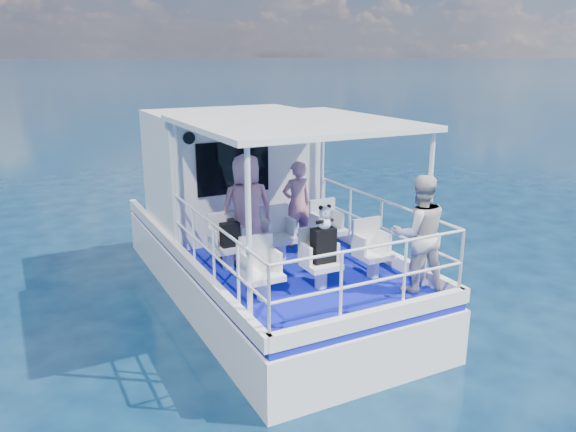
# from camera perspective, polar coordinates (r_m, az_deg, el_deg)

# --- Properties ---
(ground) EXTENTS (2000.00, 2000.00, 0.00)m
(ground) POSITION_cam_1_polar(r_m,az_deg,el_deg) (9.32, -0.21, -9.95)
(ground) COLOR #071B34
(ground) RESTS_ON ground
(hull) EXTENTS (3.00, 7.00, 1.60)m
(hull) POSITION_cam_1_polar(r_m,az_deg,el_deg) (10.14, -2.79, -7.74)
(hull) COLOR white
(hull) RESTS_ON ground
(deck) EXTENTS (2.90, 6.90, 0.10)m
(deck) POSITION_cam_1_polar(r_m,az_deg,el_deg) (9.83, -2.85, -3.20)
(deck) COLOR #0B11A0
(deck) RESTS_ON hull
(cabin) EXTENTS (2.85, 2.00, 2.20)m
(cabin) POSITION_cam_1_polar(r_m,az_deg,el_deg) (10.69, -5.82, 4.69)
(cabin) COLOR white
(cabin) RESTS_ON deck
(canopy) EXTENTS (3.00, 3.20, 0.08)m
(canopy) POSITION_cam_1_polar(r_m,az_deg,el_deg) (8.26, 0.40, 9.46)
(canopy) COLOR white
(canopy) RESTS_ON cabin
(canopy_posts) EXTENTS (2.77, 2.97, 2.20)m
(canopy_posts) POSITION_cam_1_polar(r_m,az_deg,el_deg) (8.42, 0.55, 1.70)
(canopy_posts) COLOR white
(canopy_posts) RESTS_ON deck
(railings) EXTENTS (2.84, 3.59, 1.00)m
(railings) POSITION_cam_1_polar(r_m,az_deg,el_deg) (8.32, 1.57, -2.80)
(railings) COLOR white
(railings) RESTS_ON deck
(seat_port_fwd) EXTENTS (0.48, 0.46, 0.38)m
(seat_port_fwd) POSITION_cam_1_polar(r_m,az_deg,el_deg) (8.73, -6.10, -4.12)
(seat_port_fwd) COLOR silver
(seat_port_fwd) RESTS_ON deck
(seat_center_fwd) EXTENTS (0.48, 0.46, 0.38)m
(seat_center_fwd) POSITION_cam_1_polar(r_m,az_deg,el_deg) (9.07, -0.79, -3.25)
(seat_center_fwd) COLOR silver
(seat_center_fwd) RESTS_ON deck
(seat_stbd_fwd) EXTENTS (0.48, 0.46, 0.38)m
(seat_stbd_fwd) POSITION_cam_1_polar(r_m,az_deg,el_deg) (9.48, 4.10, -2.43)
(seat_stbd_fwd) COLOR silver
(seat_stbd_fwd) RESTS_ON deck
(seat_port_aft) EXTENTS (0.48, 0.46, 0.38)m
(seat_port_aft) POSITION_cam_1_polar(r_m,az_deg,el_deg) (7.61, -2.53, -7.13)
(seat_port_aft) COLOR silver
(seat_port_aft) RESTS_ON deck
(seat_center_aft) EXTENTS (0.48, 0.46, 0.38)m
(seat_center_aft) POSITION_cam_1_polar(r_m,az_deg,el_deg) (8.00, 3.37, -5.98)
(seat_center_aft) COLOR silver
(seat_center_aft) RESTS_ON deck
(seat_stbd_aft) EXTENTS (0.48, 0.46, 0.38)m
(seat_stbd_aft) POSITION_cam_1_polar(r_m,az_deg,el_deg) (8.46, 8.65, -4.88)
(seat_stbd_aft) COLOR silver
(seat_stbd_aft) RESTS_ON deck
(passenger_port_fwd) EXTENTS (0.70, 0.54, 1.73)m
(passenger_port_fwd) POSITION_cam_1_polar(r_m,az_deg,el_deg) (8.80, -4.22, 0.72)
(passenger_port_fwd) COLOR pink
(passenger_port_fwd) RESTS_ON deck
(passenger_stbd_fwd) EXTENTS (0.55, 0.37, 1.48)m
(passenger_stbd_fwd) POSITION_cam_1_polar(r_m,az_deg,el_deg) (9.58, 0.91, 1.23)
(passenger_stbd_fwd) COLOR #C37E89
(passenger_stbd_fwd) RESTS_ON deck
(passenger_stbd_aft) EXTENTS (0.95, 0.83, 1.65)m
(passenger_stbd_aft) POSITION_cam_1_polar(r_m,az_deg,el_deg) (7.92, 13.16, -1.74)
(passenger_stbd_aft) COLOR silver
(passenger_stbd_aft) RESTS_ON deck
(backpack_port) EXTENTS (0.28, 0.16, 0.37)m
(backpack_port) POSITION_cam_1_polar(r_m,az_deg,el_deg) (8.56, -5.93, -1.88)
(backpack_port) COLOR black
(backpack_port) RESTS_ON seat_port_fwd
(backpack_center) EXTENTS (0.33, 0.19, 0.50)m
(backpack_center) POSITION_cam_1_polar(r_m,az_deg,el_deg) (7.86, 3.61, -2.99)
(backpack_center) COLOR black
(backpack_center) RESTS_ON seat_center_aft
(compact_camera) EXTENTS (0.11, 0.06, 0.06)m
(compact_camera) POSITION_cam_1_polar(r_m,az_deg,el_deg) (8.51, -5.88, -0.46)
(compact_camera) COLOR black
(compact_camera) RESTS_ON backpack_port
(panda) EXTENTS (0.22, 0.18, 0.34)m
(panda) POSITION_cam_1_polar(r_m,az_deg,el_deg) (7.71, 3.74, -0.11)
(panda) COLOR white
(panda) RESTS_ON backpack_center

